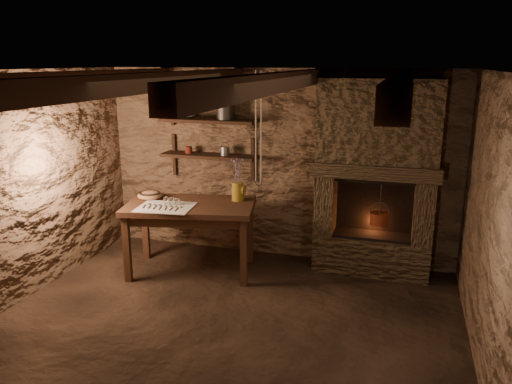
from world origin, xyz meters
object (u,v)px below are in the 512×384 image
(work_table, at_px, (191,235))
(wooden_bowl, at_px, (150,196))
(stoneware_jug, at_px, (238,183))
(iron_stockpot, at_px, (226,113))
(red_pot, at_px, (379,218))

(work_table, height_order, wooden_bowl, wooden_bowl)
(work_table, distance_m, wooden_bowl, 0.71)
(stoneware_jug, distance_m, wooden_bowl, 1.10)
(stoneware_jug, xyz_separation_m, wooden_bowl, (-1.06, -0.22, -0.19))
(iron_stockpot, bearing_deg, work_table, -107.22)
(work_table, xyz_separation_m, wooden_bowl, (-0.56, 0.07, 0.43))
(stoneware_jug, bearing_deg, iron_stockpot, 114.50)
(wooden_bowl, height_order, iron_stockpot, iron_stockpot)
(work_table, relative_size, red_pot, 3.03)
(iron_stockpot, height_order, red_pot, iron_stockpot)
(work_table, bearing_deg, stoneware_jug, 18.83)
(iron_stockpot, distance_m, red_pot, 2.26)
(work_table, xyz_separation_m, red_pot, (2.15, 0.56, 0.24))
(work_table, xyz_separation_m, iron_stockpot, (0.21, 0.68, 1.39))
(work_table, xyz_separation_m, stoneware_jug, (0.50, 0.29, 0.62))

